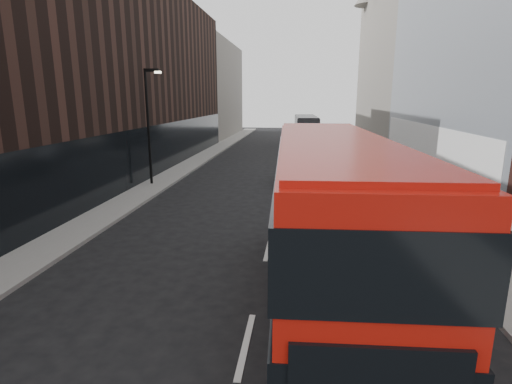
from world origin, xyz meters
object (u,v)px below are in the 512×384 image
(grey_bus, at_px, (306,130))
(car_a, at_px, (291,172))
(car_c, at_px, (332,154))
(street_lamp, at_px, (149,119))
(red_bus, at_px, (329,217))
(car_b, at_px, (316,159))

(grey_bus, height_order, car_a, grey_bus)
(grey_bus, distance_m, car_c, 12.09)
(street_lamp, xyz_separation_m, car_a, (8.72, 2.00, -3.46))
(red_bus, distance_m, car_b, 22.14)
(car_c, bearing_deg, car_a, -101.64)
(grey_bus, xyz_separation_m, car_c, (2.29, -11.81, -1.21))
(car_b, relative_size, car_c, 1.04)
(street_lamp, distance_m, car_c, 17.30)
(car_a, bearing_deg, street_lamp, -159.71)
(grey_bus, relative_size, car_a, 2.50)
(grey_bus, bearing_deg, car_c, -81.71)
(red_bus, bearing_deg, car_c, 83.31)
(street_lamp, height_order, red_bus, street_lamp)
(street_lamp, xyz_separation_m, grey_bus, (9.76, 23.71, -2.36))
(car_a, bearing_deg, car_b, 80.40)
(car_a, height_order, car_c, car_a)
(car_b, bearing_deg, street_lamp, -139.07)
(red_bus, bearing_deg, car_b, 86.46)
(street_lamp, bearing_deg, grey_bus, 67.63)
(red_bus, bearing_deg, street_lamp, 123.19)
(street_lamp, bearing_deg, car_c, 44.64)
(red_bus, distance_m, grey_bus, 37.82)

